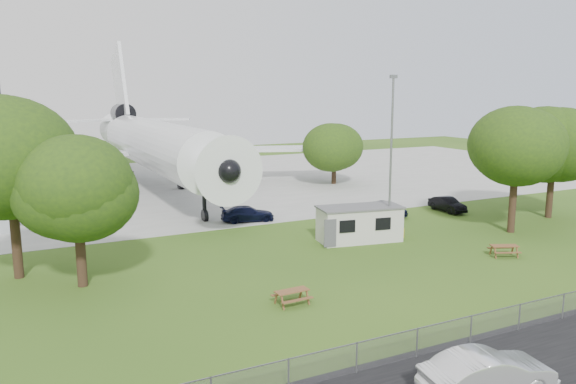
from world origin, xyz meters
name	(u,v)px	position (x,y,z in m)	size (l,w,h in m)	color
ground	(338,282)	(0.00, 0.00, 0.00)	(160.00, 160.00, 0.00)	#4B7022
concrete_apron	(169,185)	(0.00, 38.00, 0.01)	(120.00, 46.00, 0.03)	#B7B7B2
airliner	(154,143)	(-2.00, 35.86, 5.27)	(46.36, 47.73, 17.69)	white
site_cabin	(360,224)	(6.25, 7.15, 1.31)	(6.94, 3.72, 2.62)	beige
picnic_west	(292,304)	(-3.96, -1.84, 0.00)	(1.80, 1.50, 0.76)	brown
picnic_east	(504,256)	(12.76, -0.56, 0.00)	(1.80, 1.50, 0.76)	brown
fence	(453,348)	(0.00, -9.50, 0.00)	(58.00, 0.04, 1.30)	gray
lamp_mast	(391,161)	(8.20, 6.20, 6.00)	(0.16, 0.16, 12.00)	slate
tree_west_big	(8,151)	(-16.63, 9.21, 7.59)	(8.36, 8.36, 11.78)	#382619
tree_west_small	(76,188)	(-13.41, 5.98, 5.71)	(7.32, 7.32, 9.39)	#382619
tree_east_front	(516,151)	(18.39, 3.94, 6.45)	(7.72, 7.72, 10.32)	#382619
tree_east_back	(554,150)	(25.54, 6.23, 5.93)	(8.14, 8.14, 10.01)	#382619
tree_far_apron	(334,145)	(17.99, 30.21, 4.69)	(6.74, 6.74, 8.07)	#382619
car_centre_sedan	(488,374)	(-1.64, -13.02, 0.83)	(1.76, 5.04, 1.66)	silver
car_ne_hatch	(387,208)	(13.17, 13.14, 0.67)	(1.59, 3.96, 1.35)	black
car_ne_sedan	(447,205)	(19.24, 12.09, 0.66)	(1.41, 4.03, 1.33)	black
car_apron_van	(248,214)	(1.21, 16.69, 0.66)	(1.84, 4.53, 1.31)	black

